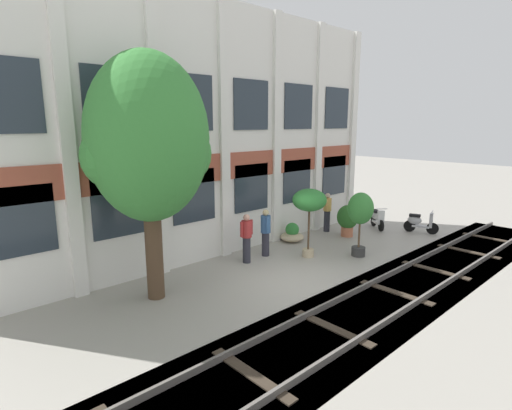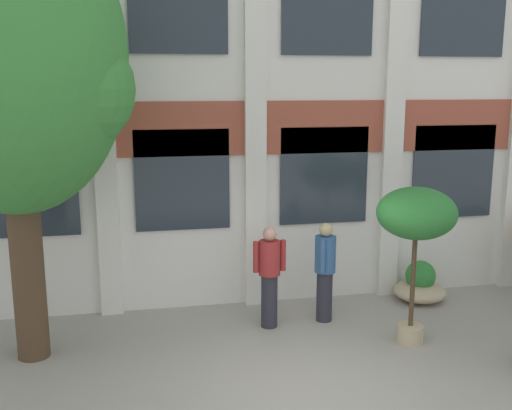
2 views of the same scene
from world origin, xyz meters
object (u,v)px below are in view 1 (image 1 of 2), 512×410
at_px(scooter_second_parked, 420,223).
at_px(resident_near_plants, 327,211).
at_px(potted_plant_terracotta_small, 309,202).
at_px(potted_plant_low_pan, 360,212).
at_px(scooter_near_curb, 377,218).
at_px(resident_watching_tracks, 247,237).
at_px(potted_plant_wide_bowl, 292,234).
at_px(broadleaf_tree, 148,143).
at_px(potted_plant_ribbed_drum, 348,219).
at_px(resident_by_doorway, 266,231).

bearing_deg(scooter_second_parked, resident_near_plants, -154.44).
height_order(potted_plant_terracotta_small, potted_plant_low_pan, potted_plant_terracotta_small).
height_order(potted_plant_terracotta_small, scooter_second_parked, potted_plant_terracotta_small).
bearing_deg(potted_plant_low_pan, potted_plant_terracotta_small, 139.98).
bearing_deg(scooter_near_curb, resident_watching_tracks, -55.75).
relative_size(potted_plant_wide_bowl, resident_watching_tracks, 0.56).
bearing_deg(potted_plant_terracotta_small, broadleaf_tree, 173.59).
bearing_deg(resident_near_plants, scooter_near_curb, 25.55).
height_order(potted_plant_low_pan, resident_near_plants, potted_plant_low_pan).
xyz_separation_m(scooter_near_curb, resident_near_plants, (-2.04, 1.17, 0.45)).
relative_size(potted_plant_terracotta_small, potted_plant_wide_bowl, 2.56).
distance_m(broadleaf_tree, potted_plant_terracotta_small, 5.93).
xyz_separation_m(potted_plant_low_pan, scooter_second_parked, (4.45, -0.06, -1.13)).
height_order(potted_plant_wide_bowl, scooter_near_curb, scooter_near_curb).
xyz_separation_m(scooter_second_parked, resident_watching_tracks, (-7.75, 2.19, 0.44)).
bearing_deg(potted_plant_wide_bowl, potted_plant_ribbed_drum, -25.85).
bearing_deg(potted_plant_ribbed_drum, potted_plant_wide_bowl, 154.15).
relative_size(scooter_near_curb, resident_by_doorway, 0.69).
distance_m(resident_by_doorway, resident_watching_tracks, 0.94).
xyz_separation_m(scooter_near_curb, resident_watching_tracks, (-7.10, 0.58, 0.44)).
bearing_deg(potted_plant_terracotta_small, potted_plant_wide_bowl, 59.34).
xyz_separation_m(potted_plant_low_pan, resident_by_doorway, (-2.36, 2.20, -0.68)).
distance_m(potted_plant_terracotta_small, scooter_near_curb, 5.37).
bearing_deg(resident_near_plants, resident_by_doorway, -117.51).
relative_size(potted_plant_wide_bowl, resident_near_plants, 0.56).
bearing_deg(potted_plant_ribbed_drum, resident_watching_tracks, 175.09).
height_order(potted_plant_wide_bowl, resident_near_plants, resident_near_plants).
bearing_deg(potted_plant_terracotta_small, resident_watching_tracks, 152.95).
distance_m(potted_plant_low_pan, resident_near_plants, 3.31).
xyz_separation_m(broadleaf_tree, potted_plant_terracotta_small, (5.49, -0.62, -2.16)).
distance_m(scooter_near_curb, scooter_second_parked, 1.74).
xyz_separation_m(potted_plant_terracotta_small, resident_watching_tracks, (-1.95, 1.00, -1.03)).
xyz_separation_m(potted_plant_terracotta_small, potted_plant_wide_bowl, (0.96, 1.61, -1.64)).
bearing_deg(scooter_second_parked, potted_plant_ribbed_drum, -141.69).
xyz_separation_m(potted_plant_wide_bowl, resident_watching_tracks, (-2.91, -0.61, 0.61)).
distance_m(potted_plant_wide_bowl, resident_near_plants, 2.24).
xyz_separation_m(broadleaf_tree, resident_by_doorway, (4.48, 0.45, -3.19)).
height_order(potted_plant_ribbed_drum, resident_near_plants, resident_near_plants).
bearing_deg(resident_near_plants, potted_plant_ribbed_drum, -34.12).
height_order(potted_plant_wide_bowl, resident_watching_tracks, resident_watching_tracks).
relative_size(resident_by_doorway, resident_near_plants, 1.00).
bearing_deg(scooter_second_parked, resident_by_doorway, -126.82).
bearing_deg(scooter_near_curb, potted_plant_ribbed_drum, -55.07).
bearing_deg(potted_plant_wide_bowl, resident_by_doorway, -164.62).
relative_size(broadleaf_tree, resident_near_plants, 3.80).
relative_size(resident_watching_tracks, resident_near_plants, 0.99).
distance_m(potted_plant_terracotta_small, scooter_second_parked, 6.10).
bearing_deg(potted_plant_ribbed_drum, potted_plant_low_pan, -136.32).
xyz_separation_m(resident_by_doorway, resident_near_plants, (4.13, 0.52, 0.00)).
bearing_deg(potted_plant_wide_bowl, resident_near_plants, -0.64).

